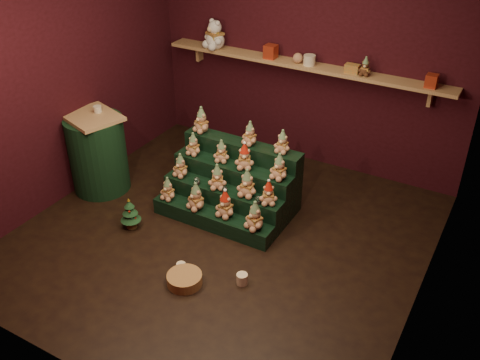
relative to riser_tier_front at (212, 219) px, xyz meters
The scene contains 41 objects.
ground 0.23m from the riser_tier_front, 29.96° to the right, with size 4.00×4.00×0.00m, color black.
back_wall 2.35m from the riser_tier_front, 84.54° to the left, with size 4.00×0.10×2.80m, color black.
front_wall 2.53m from the riser_tier_front, 85.08° to the right, with size 4.00×0.10×2.80m, color black.
left_wall 2.28m from the riser_tier_front, behind, with size 0.10×4.00×2.80m, color black.
right_wall 2.59m from the riser_tier_front, ahead, with size 0.10×4.00×2.80m, color black.
back_shelf 2.15m from the riser_tier_front, 83.99° to the left, with size 3.60×0.26×0.24m.
riser_tier_front is the anchor object (origin of this frame).
riser_tier_midfront 0.24m from the riser_tier_front, 90.00° to the left, with size 1.40×0.22×0.36m, color black.
riser_tier_midback 0.48m from the riser_tier_front, 90.00° to the left, with size 1.40×0.22×0.54m, color black.
riser_tier_back 0.71m from the riser_tier_front, 90.00° to the left, with size 1.40×0.22×0.72m, color black.
teddy_0 0.60m from the riser_tier_front, behind, with size 0.19×0.17×0.26m, color tan, non-canonical shape.
teddy_1 0.31m from the riser_tier_front, behind, with size 0.22×0.20×0.31m, color tan, non-canonical shape.
teddy_2 0.29m from the riser_tier_front, ahead, with size 0.22×0.20×0.31m, color tan, non-canonical shape.
teddy_3 0.58m from the riser_tier_front, ahead, with size 0.22×0.20×0.31m, color tan, non-canonical shape.
teddy_4 0.71m from the riser_tier_front, 157.70° to the left, with size 0.19×0.17×0.27m, color tan, non-canonical shape.
teddy_5 0.46m from the riser_tier_front, 103.77° to the left, with size 0.20×0.18×0.28m, color tan, non-canonical shape.
teddy_6 0.57m from the riser_tier_front, 37.78° to the left, with size 0.22×0.20×0.31m, color tan, non-canonical shape.
teddy_7 0.72m from the riser_tier_front, 20.40° to the left, with size 0.19×0.17×0.27m, color tan, non-canonical shape.
teddy_8 0.88m from the riser_tier_front, 138.99° to the left, with size 0.18×0.17×0.26m, color tan, non-canonical shape.
teddy_9 0.75m from the riser_tier_front, 107.77° to the left, with size 0.18×0.16×0.25m, color tan, non-canonical shape.
teddy_10 0.76m from the riser_tier_front, 72.22° to the left, with size 0.21×0.19×0.29m, color tan, non-canonical shape.
teddy_11 0.93m from the riser_tier_front, 37.82° to the left, with size 0.21×0.18×0.29m, color tan, non-canonical shape.
teddy_12 1.15m from the riser_tier_front, 128.80° to the left, with size 0.21×0.19×0.29m, color tan, non-canonical shape.
teddy_13 1.02m from the riser_tier_front, 82.14° to the left, with size 0.19×0.17×0.26m, color tan, non-canonical shape.
teddy_14 1.12m from the riser_tier_front, 54.52° to the left, with size 0.18×0.16×0.25m, color tan, non-canonical shape.
snow_globe_a 0.45m from the riser_tier_front, 150.64° to the left, with size 0.06×0.06×0.08m.
snow_globe_b 0.35m from the riser_tier_front, 67.65° to the left, with size 0.06×0.06×0.08m.
snow_globe_c 0.59m from the riser_tier_front, 18.86° to the left, with size 0.06×0.06×0.09m.
side_table 1.61m from the riser_tier_front, behind, with size 0.75×0.68×0.95m.
table_ornament 1.81m from the riser_tier_front, behind, with size 0.09×0.09×0.07m, color beige.
mini_christmas_tree 0.87m from the riser_tier_front, 149.13° to the right, with size 0.22×0.22×0.37m.
mug_left 0.77m from the riser_tier_front, 80.63° to the right, with size 0.09×0.09×0.09m, color beige.
mug_right 0.95m from the riser_tier_front, 40.87° to the right, with size 0.11×0.11×0.11m, color beige.
wicker_basket 0.93m from the riser_tier_front, 74.02° to the right, with size 0.33×0.33×0.10m, color #A47C42.
white_bear 2.48m from the riser_tier_front, 120.02° to the left, with size 0.33×0.29×0.46m, color silver, non-canonical shape.
brown_bear 2.39m from the riser_tier_front, 61.12° to the left, with size 0.15×0.13×0.21m, color #482718, non-canonical shape.
gift_tin_red_a 2.19m from the riser_tier_front, 97.21° to the left, with size 0.14×0.14×0.16m, color #A83119.
gift_tin_cream 2.19m from the riser_tier_front, 80.73° to the left, with size 0.14×0.14×0.12m, color beige.
gift_tin_red_b 2.75m from the riser_tier_front, 46.08° to the left, with size 0.12×0.12×0.14m, color #A83119.
shelf_plush_ball 2.17m from the riser_tier_front, 85.49° to the left, with size 0.12×0.12×0.12m, color tan.
scarf_gift_box 2.31m from the riser_tier_front, 65.15° to the left, with size 0.16×0.10×0.10m, color #D05A1D.
Camera 1 is at (2.37, -3.79, 3.45)m, focal length 40.00 mm.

